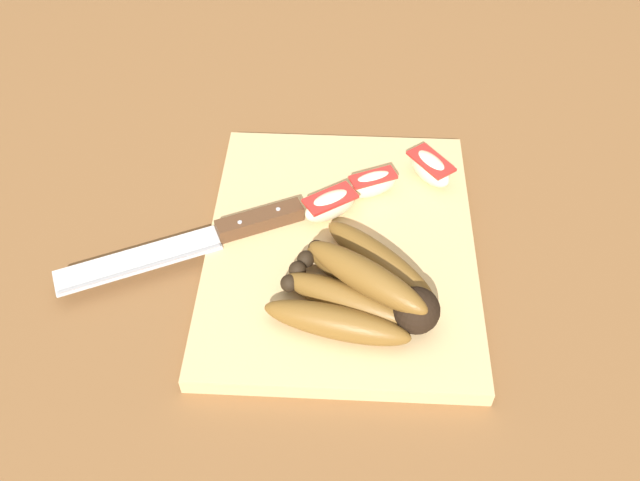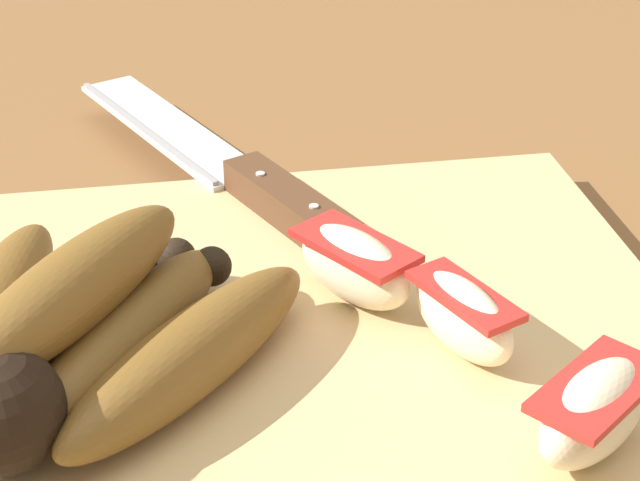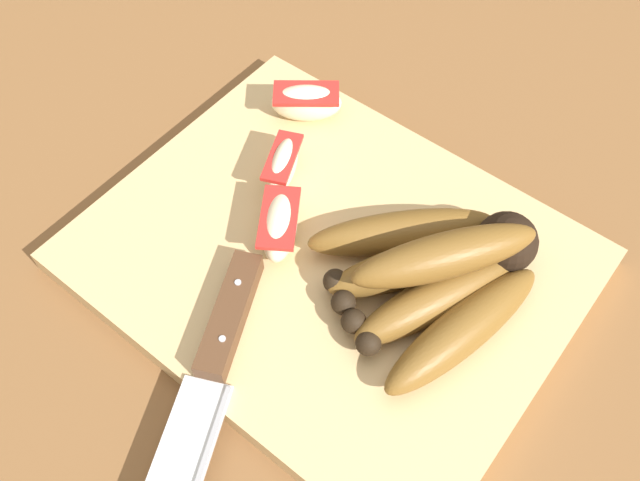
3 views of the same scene
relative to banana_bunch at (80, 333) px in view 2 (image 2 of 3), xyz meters
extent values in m
plane|color=brown|center=(-0.09, -0.04, -0.04)|extent=(6.00, 6.00, 0.00)
cube|color=tan|center=(-0.08, -0.03, -0.03)|extent=(0.37, 0.30, 0.02)
sphere|color=black|center=(0.03, 0.05, 0.00)|extent=(0.05, 0.05, 0.05)
ellipsoid|color=brown|center=(-0.04, 0.02, -0.01)|extent=(0.13, 0.13, 0.03)
sphere|color=black|center=(-0.06, -0.05, -0.01)|extent=(0.02, 0.02, 0.02)
ellipsoid|color=brown|center=(-0.02, 0.00, -0.01)|extent=(0.11, 0.14, 0.03)
sphere|color=black|center=(-0.04, -0.06, -0.01)|extent=(0.02, 0.02, 0.02)
ellipsoid|color=brown|center=(0.01, -0.01, -0.01)|extent=(0.09, 0.15, 0.03)
sphere|color=black|center=(-0.03, -0.07, -0.01)|extent=(0.02, 0.02, 0.02)
sphere|color=black|center=(-0.01, -0.08, -0.01)|extent=(0.02, 0.02, 0.02)
ellipsoid|color=brown|center=(0.00, 0.00, 0.02)|extent=(0.11, 0.14, 0.03)
cube|color=silver|center=(-0.04, -0.25, -0.02)|extent=(0.11, 0.18, 0.00)
cube|color=#99999E|center=(-0.03, -0.24, -0.02)|extent=(0.08, 0.16, 0.00)
cube|color=#51331E|center=(-0.10, -0.12, -0.01)|extent=(0.06, 0.10, 0.02)
cylinder|color=#B2B2B7|center=(-0.11, -0.10, 0.00)|extent=(0.00, 0.01, 0.00)
cylinder|color=#B2B2B7|center=(-0.09, -0.14, 0.00)|extent=(0.01, 0.01, 0.00)
ellipsoid|color=beige|center=(-0.19, 0.08, 0.00)|extent=(0.07, 0.06, 0.04)
cube|color=red|center=(-0.19, 0.08, 0.01)|extent=(0.06, 0.06, 0.00)
ellipsoid|color=beige|center=(-0.12, -0.04, 0.00)|extent=(0.06, 0.07, 0.03)
cube|color=red|center=(-0.12, -0.04, 0.01)|extent=(0.06, 0.07, 0.00)
ellipsoid|color=beige|center=(-0.16, 0.01, 0.00)|extent=(0.04, 0.06, 0.04)
cube|color=red|center=(-0.16, 0.01, 0.01)|extent=(0.04, 0.06, 0.00)
camera|label=1|loc=(0.42, -0.02, 0.55)|focal=38.02mm
camera|label=2|loc=(-0.04, 0.36, 0.25)|focal=59.46mm
camera|label=3|loc=(0.09, -0.26, 0.43)|focal=38.19mm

